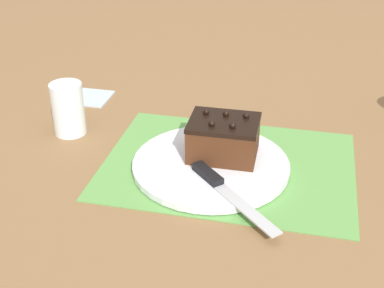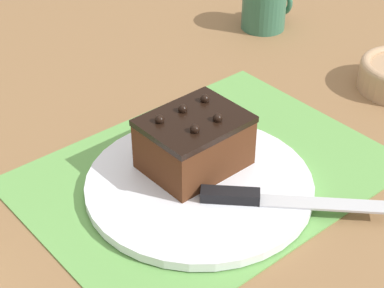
{
  "view_description": "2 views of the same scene",
  "coord_description": "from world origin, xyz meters",
  "px_view_note": "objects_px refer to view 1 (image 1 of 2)",
  "views": [
    {
      "loc": [
        0.12,
        -0.84,
        0.53
      ],
      "look_at": [
        -0.06,
        -0.04,
        0.06
      ],
      "focal_mm": 50.0,
      "sensor_mm": 36.0,
      "label": 1
    },
    {
      "loc": [
        -0.44,
        -0.5,
        0.52
      ],
      "look_at": [
        -0.03,
        -0.0,
        0.06
      ],
      "focal_mm": 60.0,
      "sensor_mm": 36.0,
      "label": 2
    }
  ],
  "objects_px": {
    "chocolate_cake": "(224,138)",
    "serving_knife": "(220,185)",
    "cake_plate": "(211,165)",
    "drinking_glass": "(68,109)"
  },
  "relations": [
    {
      "from": "cake_plate",
      "to": "chocolate_cake",
      "type": "xyz_separation_m",
      "value": [
        0.02,
        0.03,
        0.04
      ]
    },
    {
      "from": "chocolate_cake",
      "to": "serving_knife",
      "type": "bearing_deg",
      "value": -82.63
    },
    {
      "from": "cake_plate",
      "to": "drinking_glass",
      "type": "distance_m",
      "value": 0.32
    },
    {
      "from": "cake_plate",
      "to": "chocolate_cake",
      "type": "relative_size",
      "value": 2.25
    },
    {
      "from": "serving_knife",
      "to": "drinking_glass",
      "type": "height_order",
      "value": "drinking_glass"
    },
    {
      "from": "cake_plate",
      "to": "serving_knife",
      "type": "xyz_separation_m",
      "value": [
        0.03,
        -0.08,
        0.01
      ]
    },
    {
      "from": "serving_knife",
      "to": "chocolate_cake",
      "type": "bearing_deg",
      "value": -127.56
    },
    {
      "from": "chocolate_cake",
      "to": "serving_knife",
      "type": "xyz_separation_m",
      "value": [
        0.01,
        -0.11,
        -0.03
      ]
    },
    {
      "from": "cake_plate",
      "to": "drinking_glass",
      "type": "height_order",
      "value": "drinking_glass"
    },
    {
      "from": "cake_plate",
      "to": "serving_knife",
      "type": "relative_size",
      "value": 1.66
    }
  ]
}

